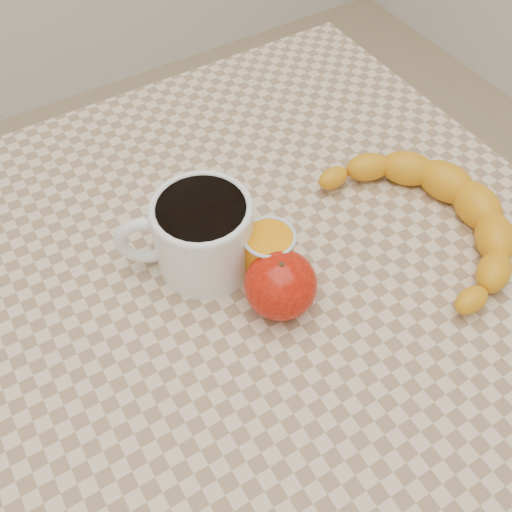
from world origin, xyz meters
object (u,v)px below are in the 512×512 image
table (256,304)px  coffee_mug (201,233)px  orange_juice_glass (269,255)px  banana (430,217)px  apple (281,285)px

table → coffee_mug: bearing=141.3°
orange_juice_glass → banana: 0.21m
orange_juice_glass → apple: bearing=-105.2°
coffee_mug → apple: bearing=-65.7°
table → orange_juice_glass: 0.12m
coffee_mug → apple: (0.05, -0.10, -0.02)m
table → apple: 0.14m
apple → coffee_mug: bearing=114.3°
table → orange_juice_glass: orange_juice_glass is taller
coffee_mug → banana: coffee_mug is taller
coffee_mug → banana: bearing=-21.7°
coffee_mug → orange_juice_glass: size_ratio=2.43×
coffee_mug → orange_juice_glass: (0.06, -0.06, -0.02)m
banana → orange_juice_glass: bearing=172.8°
coffee_mug → orange_juice_glass: 0.08m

